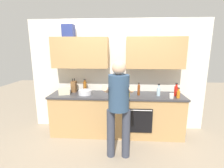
{
  "coord_description": "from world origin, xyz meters",
  "views": [
    {
      "loc": [
        0.12,
        -3.35,
        1.85
      ],
      "look_at": [
        -0.09,
        -0.1,
        1.15
      ],
      "focal_mm": 26.07,
      "sensor_mm": 36.0,
      "label": 1
    }
  ],
  "objects_px": {
    "bottle_juice": "(178,94)",
    "grocery_bag_rice": "(64,91)",
    "bottle_oil": "(128,91)",
    "bottle_wine": "(118,88)",
    "mixing_bowl": "(85,92)",
    "person_standing": "(119,103)",
    "cup_ceramic": "(122,94)",
    "bottle_syrup": "(85,86)",
    "bottle_vinegar": "(139,90)",
    "bottle_water": "(159,91)",
    "cup_coffee": "(172,96)",
    "bottle_hotsauce": "(176,91)",
    "knife_block": "(74,86)"
  },
  "relations": [
    {
      "from": "bottle_wine",
      "to": "cup_coffee",
      "type": "distance_m",
      "value": 1.1
    },
    {
      "from": "person_standing",
      "to": "bottle_wine",
      "type": "xyz_separation_m",
      "value": [
        -0.04,
        0.85,
        0.03
      ]
    },
    {
      "from": "person_standing",
      "to": "cup_ceramic",
      "type": "distance_m",
      "value": 0.66
    },
    {
      "from": "bottle_wine",
      "to": "mixing_bowl",
      "type": "distance_m",
      "value": 0.7
    },
    {
      "from": "grocery_bag_rice",
      "to": "cup_ceramic",
      "type": "bearing_deg",
      "value": -3.64
    },
    {
      "from": "bottle_syrup",
      "to": "cup_ceramic",
      "type": "distance_m",
      "value": 0.91
    },
    {
      "from": "bottle_syrup",
      "to": "grocery_bag_rice",
      "type": "bearing_deg",
      "value": -147.82
    },
    {
      "from": "bottle_oil",
      "to": "bottle_vinegar",
      "type": "distance_m",
      "value": 0.28
    },
    {
      "from": "bottle_syrup",
      "to": "knife_block",
      "type": "xyz_separation_m",
      "value": [
        -0.25,
        -0.02,
        -0.0
      ]
    },
    {
      "from": "bottle_juice",
      "to": "knife_block",
      "type": "xyz_separation_m",
      "value": [
        -2.2,
        0.34,
        0.04
      ]
    },
    {
      "from": "bottle_water",
      "to": "grocery_bag_rice",
      "type": "height_order",
      "value": "bottle_water"
    },
    {
      "from": "person_standing",
      "to": "bottle_juice",
      "type": "distance_m",
      "value": 1.32
    },
    {
      "from": "bottle_water",
      "to": "knife_block",
      "type": "height_order",
      "value": "knife_block"
    },
    {
      "from": "bottle_vinegar",
      "to": "bottle_juice",
      "type": "relative_size",
      "value": 1.25
    },
    {
      "from": "bottle_syrup",
      "to": "bottle_oil",
      "type": "bearing_deg",
      "value": -20.44
    },
    {
      "from": "bottle_vinegar",
      "to": "knife_block",
      "type": "height_order",
      "value": "knife_block"
    },
    {
      "from": "bottle_oil",
      "to": "bottle_syrup",
      "type": "bearing_deg",
      "value": 159.56
    },
    {
      "from": "bottle_vinegar",
      "to": "grocery_bag_rice",
      "type": "bearing_deg",
      "value": -178.36
    },
    {
      "from": "bottle_water",
      "to": "cup_coffee",
      "type": "height_order",
      "value": "bottle_water"
    },
    {
      "from": "cup_ceramic",
      "to": "mixing_bowl",
      "type": "distance_m",
      "value": 0.8
    },
    {
      "from": "bottle_syrup",
      "to": "bottle_juice",
      "type": "xyz_separation_m",
      "value": [
        1.95,
        -0.36,
        -0.04
      ]
    },
    {
      "from": "mixing_bowl",
      "to": "grocery_bag_rice",
      "type": "bearing_deg",
      "value": -176.64
    },
    {
      "from": "person_standing",
      "to": "bottle_juice",
      "type": "bearing_deg",
      "value": 28.28
    },
    {
      "from": "bottle_juice",
      "to": "grocery_bag_rice",
      "type": "distance_m",
      "value": 2.35
    },
    {
      "from": "cup_coffee",
      "to": "bottle_hotsauce",
      "type": "bearing_deg",
      "value": 51.65
    },
    {
      "from": "bottle_water",
      "to": "bottle_juice",
      "type": "distance_m",
      "value": 0.38
    },
    {
      "from": "bottle_oil",
      "to": "cup_ceramic",
      "type": "xyz_separation_m",
      "value": [
        -0.12,
        0.03,
        -0.08
      ]
    },
    {
      "from": "bottle_water",
      "to": "bottle_oil",
      "type": "xyz_separation_m",
      "value": [
        -0.63,
        -0.14,
        0.02
      ]
    },
    {
      "from": "bottle_vinegar",
      "to": "cup_ceramic",
      "type": "bearing_deg",
      "value": -160.22
    },
    {
      "from": "bottle_oil",
      "to": "mixing_bowl",
      "type": "xyz_separation_m",
      "value": [
        -0.91,
        0.14,
        -0.08
      ]
    },
    {
      "from": "bottle_syrup",
      "to": "bottle_juice",
      "type": "height_order",
      "value": "bottle_syrup"
    },
    {
      "from": "bottle_oil",
      "to": "bottle_wine",
      "type": "relative_size",
      "value": 1.09
    },
    {
      "from": "bottle_wine",
      "to": "bottle_juice",
      "type": "xyz_separation_m",
      "value": [
        1.21,
        -0.22,
        -0.04
      ]
    },
    {
      "from": "cup_ceramic",
      "to": "person_standing",
      "type": "bearing_deg",
      "value": -94.92
    },
    {
      "from": "bottle_hotsauce",
      "to": "cup_coffee",
      "type": "distance_m",
      "value": 0.23
    },
    {
      "from": "bottle_juice",
      "to": "cup_ceramic",
      "type": "distance_m",
      "value": 1.11
    },
    {
      "from": "bottle_juice",
      "to": "mixing_bowl",
      "type": "xyz_separation_m",
      "value": [
        -1.9,
        0.14,
        -0.04
      ]
    },
    {
      "from": "bottle_juice",
      "to": "cup_ceramic",
      "type": "height_order",
      "value": "bottle_juice"
    },
    {
      "from": "bottle_oil",
      "to": "bottle_juice",
      "type": "distance_m",
      "value": 0.99
    },
    {
      "from": "bottle_vinegar",
      "to": "grocery_bag_rice",
      "type": "xyz_separation_m",
      "value": [
        -1.58,
        -0.05,
        -0.03
      ]
    },
    {
      "from": "knife_block",
      "to": "bottle_juice",
      "type": "bearing_deg",
      "value": -8.75
    },
    {
      "from": "bottle_wine",
      "to": "grocery_bag_rice",
      "type": "distance_m",
      "value": 1.15
    },
    {
      "from": "bottle_juice",
      "to": "mixing_bowl",
      "type": "relative_size",
      "value": 0.74
    },
    {
      "from": "grocery_bag_rice",
      "to": "bottle_vinegar",
      "type": "bearing_deg",
      "value": 1.64
    },
    {
      "from": "person_standing",
      "to": "mixing_bowl",
      "type": "bearing_deg",
      "value": 133.89
    },
    {
      "from": "bottle_hotsauce",
      "to": "grocery_bag_rice",
      "type": "distance_m",
      "value": 2.35
    },
    {
      "from": "bottle_syrup",
      "to": "bottle_wine",
      "type": "bearing_deg",
      "value": -10.39
    },
    {
      "from": "cup_ceramic",
      "to": "grocery_bag_rice",
      "type": "bearing_deg",
      "value": 176.36
    },
    {
      "from": "bottle_water",
      "to": "bottle_wine",
      "type": "relative_size",
      "value": 0.91
    },
    {
      "from": "bottle_water",
      "to": "bottle_syrup",
      "type": "relative_size",
      "value": 0.86
    }
  ]
}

